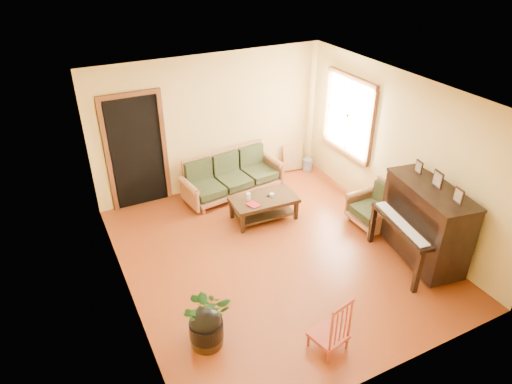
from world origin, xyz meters
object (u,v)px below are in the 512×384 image
footstool (207,331)px  armchair (373,206)px  potted_plant (207,313)px  ceramic_crock (308,165)px  red_chair (330,323)px  sofa (233,175)px  piano (425,225)px  coffee_table (264,208)px

footstool → armchair: bearing=18.3°
potted_plant → ceramic_crock: bearing=42.5°
red_chair → potted_plant: size_ratio=1.23×
sofa → piano: 3.56m
coffee_table → ceramic_crock: (1.69, 1.23, -0.08)m
sofa → footstool: 3.65m
coffee_table → red_chair: 2.97m
footstool → ceramic_crock: footstool is taller
coffee_table → ceramic_crock: size_ratio=4.61×
piano → footstool: piano is taller
red_chair → armchair: bearing=27.4°
footstool → red_chair: red_chair is taller
piano → potted_plant: 3.47m
footstool → red_chair: size_ratio=0.51×
coffee_table → footstool: (-1.92, -2.17, -0.01)m
piano → red_chair: (-2.24, -0.80, -0.23)m
armchair → footstool: armchair is taller
ceramic_crock → red_chair: bearing=-119.3°
coffee_table → ceramic_crock: coffee_table is taller
potted_plant → sofa: bearing=60.5°
ceramic_crock → piano: bearing=-91.3°
coffee_table → armchair: size_ratio=1.49×
armchair → footstool: size_ratio=1.82×
armchair → ceramic_crock: bearing=86.7°
coffee_table → potted_plant: 2.73m
red_chair → footstool: bearing=137.6°
red_chair → ceramic_crock: (2.32, 4.12, -0.29)m
coffee_table → red_chair: bearing=-102.2°
armchair → footstool: 3.66m
sofa → red_chair: 3.93m
coffee_table → potted_plant: bearing=-132.6°
coffee_table → ceramic_crock: bearing=36.1°
sofa → armchair: 2.64m
sofa → footstool: sofa is taller
armchair → ceramic_crock: armchair is taller
ceramic_crock → armchair: bearing=-93.5°
armchair → piano: bearing=-86.7°
armchair → piano: (0.06, -1.07, 0.26)m
piano → ceramic_crock: size_ratio=5.86×
piano → sofa: bearing=129.2°
red_chair → ceramic_crock: size_ratio=3.33×
sofa → piano: piano is taller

